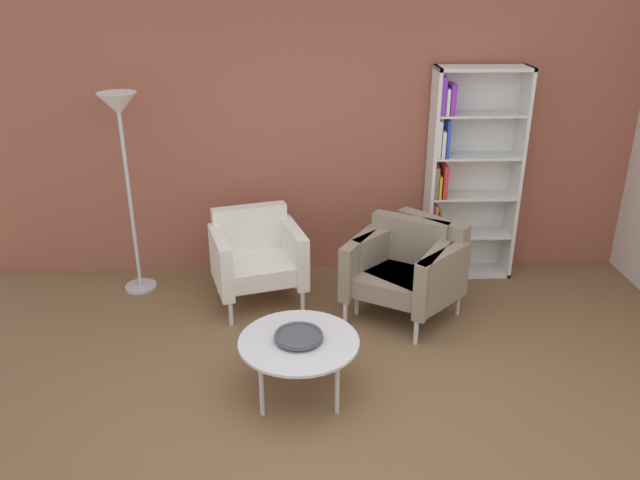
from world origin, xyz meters
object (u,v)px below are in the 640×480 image
object	(u,v)px
armchair_spare_guest	(414,267)
floor_lamp_torchiere	(121,129)
armchair_by_bookshelf	(399,269)
armchair_corner_red	(256,256)
bookshelf_tall	(465,175)
decorative_bowl	(299,336)
coffee_table_low	(299,344)

from	to	relation	value
armchair_spare_guest	floor_lamp_torchiere	size ratio (longest dim) A/B	0.55
armchair_by_bookshelf	armchair_spare_guest	size ratio (longest dim) A/B	0.98
armchair_corner_red	armchair_by_bookshelf	bearing A→B (deg)	-30.19
bookshelf_tall	armchair_corner_red	distance (m)	1.98
bookshelf_tall	decorative_bowl	bearing A→B (deg)	-129.88
bookshelf_tall	armchair_corner_red	bearing A→B (deg)	-165.35
coffee_table_low	decorative_bowl	size ratio (longest dim) A/B	2.50
coffee_table_low	floor_lamp_torchiere	xyz separation A→B (m)	(-1.42, 1.57, 1.08)
bookshelf_tall	armchair_by_bookshelf	xyz separation A→B (m)	(-0.68, -0.78, -0.54)
decorative_bowl	armchair_by_bookshelf	xyz separation A→B (m)	(0.81, 1.01, -0.02)
decorative_bowl	armchair_spare_guest	xyz separation A→B (m)	(0.95, 1.05, -0.02)
armchair_by_bookshelf	floor_lamp_torchiere	world-z (taller)	floor_lamp_torchiere
decorative_bowl	armchair_spare_guest	world-z (taller)	armchair_spare_guest
bookshelf_tall	coffee_table_low	xyz separation A→B (m)	(-1.50, -1.79, -0.58)
armchair_by_bookshelf	armchair_corner_red	distance (m)	1.20
coffee_table_low	floor_lamp_torchiere	world-z (taller)	floor_lamp_torchiere
decorative_bowl	coffee_table_low	bearing A→B (deg)	-33.69
coffee_table_low	decorative_bowl	world-z (taller)	decorative_bowl
decorative_bowl	armchair_by_bookshelf	world-z (taller)	armchair_by_bookshelf
bookshelf_tall	decorative_bowl	world-z (taller)	bookshelf_tall
coffee_table_low	floor_lamp_torchiere	distance (m)	2.37
bookshelf_tall	floor_lamp_torchiere	size ratio (longest dim) A/B	1.09
armchair_corner_red	armchair_spare_guest	xyz separation A→B (m)	(1.30, -0.26, 0.00)
armchair_spare_guest	floor_lamp_torchiere	world-z (taller)	floor_lamp_torchiere
armchair_corner_red	floor_lamp_torchiere	world-z (taller)	floor_lamp_torchiere
coffee_table_low	armchair_spare_guest	world-z (taller)	armchair_spare_guest
bookshelf_tall	armchair_by_bookshelf	world-z (taller)	bookshelf_tall
bookshelf_tall	coffee_table_low	world-z (taller)	bookshelf_tall
decorative_bowl	floor_lamp_torchiere	size ratio (longest dim) A/B	0.18
floor_lamp_torchiere	decorative_bowl	bearing A→B (deg)	-47.87
decorative_bowl	armchair_corner_red	xyz separation A→B (m)	(-0.35, 1.31, -0.02)
armchair_spare_guest	bookshelf_tall	bearing A→B (deg)	100.05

